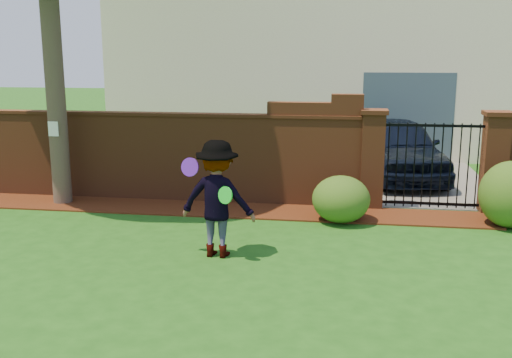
% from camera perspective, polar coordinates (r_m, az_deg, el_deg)
% --- Properties ---
extents(ground, '(80.00, 80.00, 0.01)m').
position_cam_1_polar(ground, '(7.98, -5.68, -9.40)').
color(ground, '#1C5114').
rests_on(ground, ground).
extents(mulch_bed, '(11.10, 1.08, 0.03)m').
position_cam_1_polar(mulch_bed, '(11.28, -6.15, -2.85)').
color(mulch_bed, '#3D190B').
rests_on(mulch_bed, ground).
extents(brick_wall, '(8.70, 0.31, 2.16)m').
position_cam_1_polar(brick_wall, '(12.01, -10.34, 2.40)').
color(brick_wall, brown).
rests_on(brick_wall, ground).
extents(pillar_left, '(0.50, 0.50, 1.88)m').
position_cam_1_polar(pillar_left, '(11.36, 11.19, 1.96)').
color(pillar_left, brown).
rests_on(pillar_left, ground).
extents(pillar_right, '(0.50, 0.50, 1.88)m').
position_cam_1_polar(pillar_right, '(11.67, 22.05, 1.57)').
color(pillar_right, brown).
rests_on(pillar_right, ground).
extents(iron_gate, '(1.78, 0.03, 1.60)m').
position_cam_1_polar(iron_gate, '(11.48, 16.66, 1.27)').
color(iron_gate, black).
rests_on(iron_gate, ground).
extents(driveway, '(3.20, 8.00, 0.01)m').
position_cam_1_polar(driveway, '(15.54, 14.55, 0.95)').
color(driveway, slate).
rests_on(driveway, ground).
extents(house, '(12.40, 6.40, 6.30)m').
position_cam_1_polar(house, '(19.20, 6.28, 12.80)').
color(house, '#F2E9CB').
rests_on(house, ground).
extents(car, '(2.39, 4.43, 1.43)m').
position_cam_1_polar(car, '(14.04, 13.75, 2.77)').
color(car, black).
rests_on(car, ground).
extents(paper_notice, '(0.20, 0.01, 0.28)m').
position_cam_1_polar(paper_notice, '(11.84, -19.02, 4.60)').
color(paper_notice, white).
rests_on(paper_notice, tree).
extents(shrub_left, '(1.01, 1.01, 0.83)m').
position_cam_1_polar(shrub_left, '(10.38, 8.22, -1.95)').
color(shrub_left, '#265318').
rests_on(shrub_left, ground).
extents(shrub_middle, '(1.04, 1.04, 1.14)m').
position_cam_1_polar(shrub_middle, '(10.83, 23.41, -1.39)').
color(shrub_middle, '#265318').
rests_on(shrub_middle, ground).
extents(man, '(1.16, 0.74, 1.71)m').
position_cam_1_polar(man, '(8.48, -3.85, -1.98)').
color(man, gray).
rests_on(man, ground).
extents(frisbee_purple, '(0.28, 0.13, 0.27)m').
position_cam_1_polar(frisbee_purple, '(8.45, -6.40, 1.16)').
color(frisbee_purple, '#5D1DB7').
rests_on(frisbee_purple, man).
extents(frisbee_green, '(0.24, 0.17, 0.25)m').
position_cam_1_polar(frisbee_green, '(8.18, -2.99, -1.57)').
color(frisbee_green, '#1BCF2A').
rests_on(frisbee_green, man).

